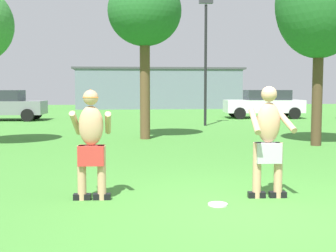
{
  "coord_description": "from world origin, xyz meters",
  "views": [
    {
      "loc": [
        -1.7,
        -5.74,
        1.67
      ],
      "look_at": [
        -0.87,
        2.71,
        0.94
      ],
      "focal_mm": 47.23,
      "sensor_mm": 36.0,
      "label": 1
    }
  ],
  "objects_px": {
    "tree_right_field": "(145,13)",
    "car_white_near_post": "(264,103)",
    "player_with_cap": "(91,140)",
    "tree_near_building": "(320,4)",
    "lamp_post": "(206,48)",
    "player_in_gray": "(268,139)",
    "car_gray_mid_lot": "(1,105)",
    "frisbee": "(218,204)"
  },
  "relations": [
    {
      "from": "frisbee",
      "to": "tree_right_field",
      "type": "relative_size",
      "value": 0.05
    },
    {
      "from": "tree_right_field",
      "to": "player_in_gray",
      "type": "bearing_deg",
      "value": -79.55
    },
    {
      "from": "lamp_post",
      "to": "tree_right_field",
      "type": "relative_size",
      "value": 1.05
    },
    {
      "from": "car_gray_mid_lot",
      "to": "lamp_post",
      "type": "distance_m",
      "value": 11.2
    },
    {
      "from": "player_with_cap",
      "to": "player_in_gray",
      "type": "height_order",
      "value": "player_in_gray"
    },
    {
      "from": "frisbee",
      "to": "car_white_near_post",
      "type": "xyz_separation_m",
      "value": [
        6.53,
        18.16,
        0.81
      ]
    },
    {
      "from": "tree_near_building",
      "to": "player_with_cap",
      "type": "bearing_deg",
      "value": -136.56
    },
    {
      "from": "lamp_post",
      "to": "frisbee",
      "type": "bearing_deg",
      "value": -99.67
    },
    {
      "from": "player_in_gray",
      "to": "tree_right_field",
      "type": "xyz_separation_m",
      "value": [
        -1.49,
        8.08,
        3.2
      ]
    },
    {
      "from": "car_gray_mid_lot",
      "to": "tree_near_building",
      "type": "xyz_separation_m",
      "value": [
        11.98,
        -11.43,
        3.24
      ]
    },
    {
      "from": "player_with_cap",
      "to": "tree_right_field",
      "type": "distance_m",
      "value": 8.63
    },
    {
      "from": "frisbee",
      "to": "tree_right_field",
      "type": "distance_m",
      "value": 9.41
    },
    {
      "from": "car_white_near_post",
      "to": "lamp_post",
      "type": "xyz_separation_m",
      "value": [
        -4.25,
        -4.75,
        2.62
      ]
    },
    {
      "from": "player_with_cap",
      "to": "player_in_gray",
      "type": "bearing_deg",
      "value": -3.22
    },
    {
      "from": "frisbee",
      "to": "player_in_gray",
      "type": "bearing_deg",
      "value": 23.18
    },
    {
      "from": "tree_right_field",
      "to": "player_with_cap",
      "type": "bearing_deg",
      "value": -98.4
    },
    {
      "from": "lamp_post",
      "to": "tree_right_field",
      "type": "bearing_deg",
      "value": -120.55
    },
    {
      "from": "car_white_near_post",
      "to": "tree_near_building",
      "type": "bearing_deg",
      "value": -100.81
    },
    {
      "from": "player_with_cap",
      "to": "car_white_near_post",
      "type": "height_order",
      "value": "player_with_cap"
    },
    {
      "from": "car_gray_mid_lot",
      "to": "car_white_near_post",
      "type": "bearing_deg",
      "value": 1.84
    },
    {
      "from": "player_in_gray",
      "to": "car_white_near_post",
      "type": "distance_m",
      "value": 18.68
    },
    {
      "from": "tree_right_field",
      "to": "tree_near_building",
      "type": "bearing_deg",
      "value": -23.93
    },
    {
      "from": "car_gray_mid_lot",
      "to": "lamp_post",
      "type": "height_order",
      "value": "lamp_post"
    },
    {
      "from": "player_with_cap",
      "to": "player_in_gray",
      "type": "distance_m",
      "value": 2.67
    },
    {
      "from": "car_white_near_post",
      "to": "lamp_post",
      "type": "relative_size",
      "value": 0.79
    },
    {
      "from": "tree_right_field",
      "to": "tree_near_building",
      "type": "xyz_separation_m",
      "value": [
        4.91,
        -2.18,
        -0.04
      ]
    },
    {
      "from": "car_gray_mid_lot",
      "to": "player_in_gray",
      "type": "bearing_deg",
      "value": -63.71
    },
    {
      "from": "lamp_post",
      "to": "car_white_near_post",
      "type": "bearing_deg",
      "value": 48.21
    },
    {
      "from": "player_with_cap",
      "to": "player_in_gray",
      "type": "xyz_separation_m",
      "value": [
        2.66,
        -0.15,
        -0.01
      ]
    },
    {
      "from": "frisbee",
      "to": "car_white_near_post",
      "type": "distance_m",
      "value": 19.32
    },
    {
      "from": "player_in_gray",
      "to": "tree_near_building",
      "type": "bearing_deg",
      "value": 59.95
    },
    {
      "from": "player_in_gray",
      "to": "car_gray_mid_lot",
      "type": "height_order",
      "value": "player_in_gray"
    },
    {
      "from": "frisbee",
      "to": "car_white_near_post",
      "type": "relative_size",
      "value": 0.06
    },
    {
      "from": "player_with_cap",
      "to": "tree_right_field",
      "type": "height_order",
      "value": "tree_right_field"
    },
    {
      "from": "frisbee",
      "to": "lamp_post",
      "type": "height_order",
      "value": "lamp_post"
    },
    {
      "from": "tree_right_field",
      "to": "car_white_near_post",
      "type": "bearing_deg",
      "value": 53.55
    },
    {
      "from": "lamp_post",
      "to": "tree_near_building",
      "type": "relative_size",
      "value": 0.99
    },
    {
      "from": "player_with_cap",
      "to": "car_white_near_post",
      "type": "distance_m",
      "value": 19.52
    },
    {
      "from": "car_white_near_post",
      "to": "lamp_post",
      "type": "height_order",
      "value": "lamp_post"
    },
    {
      "from": "frisbee",
      "to": "tree_right_field",
      "type": "xyz_separation_m",
      "value": [
        -0.64,
        8.44,
        4.09
      ]
    },
    {
      "from": "tree_right_field",
      "to": "tree_near_building",
      "type": "distance_m",
      "value": 5.37
    },
    {
      "from": "player_in_gray",
      "to": "lamp_post",
      "type": "height_order",
      "value": "lamp_post"
    }
  ]
}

